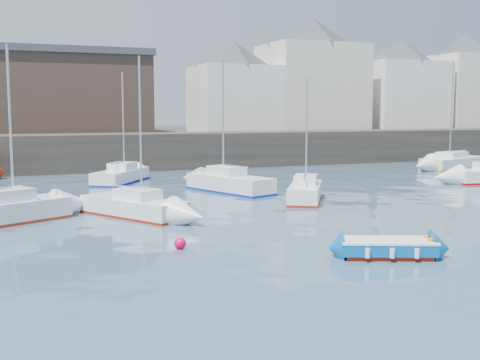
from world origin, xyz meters
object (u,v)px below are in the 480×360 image
object	(u,v)px
blue_dinghy	(387,247)
sailboat_h	(121,175)
buoy_near	(180,249)
buoy_far	(160,207)
sailboat_a	(2,211)
sailboat_c	(305,192)
sailboat_f	(229,183)
sailboat_b	(134,206)
sailboat_g	(454,162)

from	to	relation	value
blue_dinghy	sailboat_h	size ratio (longest dim) A/B	0.46
buoy_near	buoy_far	bearing A→B (deg)	80.30
buoy_far	sailboat_a	bearing A→B (deg)	-165.14
sailboat_a	sailboat_c	bearing A→B (deg)	4.39
sailboat_f	buoy_near	xyz separation A→B (m)	(-6.93, -13.55, -0.56)
sailboat_h	buoy_near	distance (m)	20.96
sailboat_c	buoy_near	distance (m)	12.86
blue_dinghy	sailboat_a	world-z (taller)	sailboat_a
sailboat_a	buoy_far	bearing A→B (deg)	14.86
sailboat_f	sailboat_a	bearing A→B (deg)	-154.54
buoy_near	buoy_far	distance (m)	9.58
sailboat_f	buoy_far	bearing A→B (deg)	-142.31
blue_dinghy	sailboat_f	distance (m)	17.28
blue_dinghy	sailboat_b	world-z (taller)	sailboat_b
sailboat_c	sailboat_g	distance (m)	24.11
sailboat_b	buoy_far	distance (m)	2.92
sailboat_f	sailboat_h	bearing A→B (deg)	125.35
sailboat_a	buoy_far	distance (m)	7.76
sailboat_c	buoy_near	size ratio (longest dim) A/B	15.60
sailboat_c	blue_dinghy	bearing A→B (deg)	-105.39
sailboat_a	sailboat_h	world-z (taller)	sailboat_a
buoy_far	buoy_near	bearing A→B (deg)	-99.70
blue_dinghy	buoy_near	world-z (taller)	blue_dinghy
sailboat_b	blue_dinghy	bearing A→B (deg)	-60.01
sailboat_f	buoy_near	bearing A→B (deg)	-117.10
sailboat_a	sailboat_c	distance (m)	15.43
blue_dinghy	sailboat_g	world-z (taller)	sailboat_g
blue_dinghy	buoy_near	xyz separation A→B (m)	(-6.11, 3.71, -0.33)
sailboat_b	sailboat_g	xyz separation A→B (m)	(30.44, 13.72, 0.04)
sailboat_a	sailboat_g	xyz separation A→B (m)	(36.14, 13.44, -0.03)
sailboat_h	buoy_near	size ratio (longest dim) A/B	17.71
sailboat_c	buoy_near	xyz separation A→B (m)	(-9.51, -8.64, -0.51)
blue_dinghy	sailboat_a	xyz separation A→B (m)	(-11.98, 11.16, 0.21)
sailboat_g	sailboat_h	bearing A→B (deg)	-179.98
blue_dinghy	buoy_far	xyz separation A→B (m)	(-4.50, 13.15, -0.33)
sailboat_b	sailboat_f	xyz separation A→B (m)	(7.11, 6.37, 0.09)
sailboat_f	sailboat_h	distance (m)	8.99
sailboat_h	sailboat_f	bearing A→B (deg)	-54.65
sailboat_h	buoy_far	size ratio (longest dim) A/B	17.40
buoy_near	sailboat_a	bearing A→B (deg)	128.21
sailboat_b	sailboat_c	bearing A→B (deg)	8.57
sailboat_h	sailboat_c	bearing A→B (deg)	-57.58
blue_dinghy	sailboat_c	xyz separation A→B (m)	(3.40, 12.34, 0.17)
sailboat_g	buoy_far	distance (m)	30.86
blue_dinghy	sailboat_g	size ratio (longest dim) A/B	0.38
sailboat_f	buoy_far	world-z (taller)	sailboat_f
buoy_far	sailboat_b	bearing A→B (deg)	-128.24
sailboat_b	sailboat_h	distance (m)	13.84
sailboat_a	buoy_far	world-z (taller)	sailboat_a
sailboat_b	sailboat_f	world-z (taller)	sailboat_f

